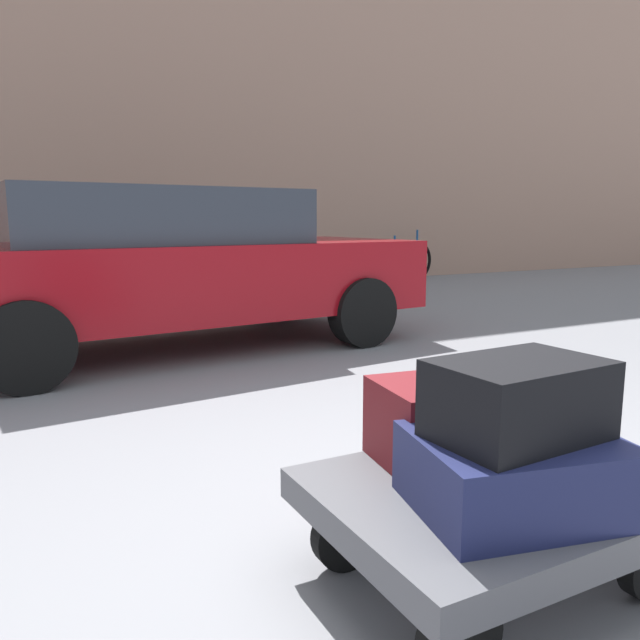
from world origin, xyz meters
name	(u,v)px	position (x,y,z in m)	size (l,w,h in m)	color
ground_plane	(490,581)	(0.00, 0.00, 0.00)	(60.00, 60.00, 0.00)	gray
building_facade_brick	(199,23)	(2.00, 9.49, 4.47)	(24.00, 1.20, 8.93)	tan
building_facade_side	(638,110)	(14.00, 9.78, 4.02)	(12.00, 1.00, 8.04)	brown
luggage_cart	(494,504)	(0.00, 0.00, 0.27)	(1.11, 0.85, 0.34)	#4C4C51
suitcase_navy_center	(514,473)	(-0.08, -0.15, 0.45)	(0.57, 0.45, 0.22)	#191E47
duffel_bag_maroon_rear_left	(454,420)	(0.01, 0.22, 0.48)	(0.53, 0.35, 0.28)	maroon
duffel_bag_black_topmost_pile	(518,399)	(-0.08, -0.15, 0.67)	(0.48, 0.32, 0.22)	black
parked_car	(174,265)	(0.04, 4.12, 0.76)	(4.45, 2.24, 1.42)	maroon
bicycle_leaning	(401,261)	(5.42, 8.25, 0.37)	(1.72, 0.49, 0.96)	black
bollard_kerb_near	(283,278)	(2.05, 6.20, 0.37)	(0.23, 0.23, 0.74)	#383838
bollard_kerb_mid	(371,274)	(3.45, 6.20, 0.37)	(0.23, 0.23, 0.74)	#383838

